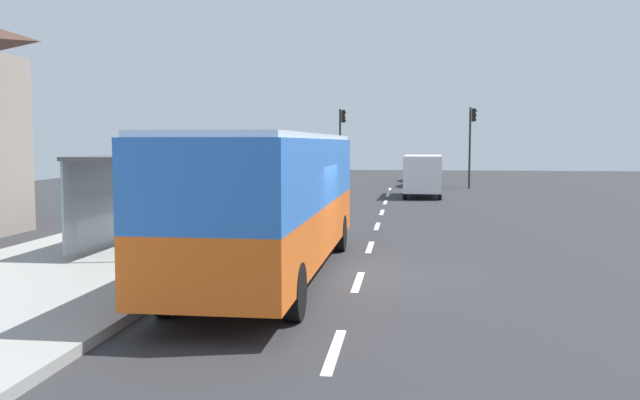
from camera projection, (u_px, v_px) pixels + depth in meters
ground_plane at (376, 213)px, 29.79m from camera, size 56.00×92.00×0.04m
sidewalk_platform at (122, 251)px, 18.71m from camera, size 6.20×30.00×0.18m
lane_stripe_seg_0 at (334, 351)px, 9.98m from camera, size 0.16×2.20×0.01m
lane_stripe_seg_1 at (358, 282)px, 14.93m from camera, size 0.16×2.20×0.01m
lane_stripe_seg_2 at (370, 247)px, 19.87m from camera, size 0.16×2.20×0.01m
lane_stripe_seg_3 at (377, 226)px, 24.81m from camera, size 0.16×2.20×0.01m
lane_stripe_seg_4 at (382, 212)px, 29.76m from camera, size 0.16×2.20×0.01m
lane_stripe_seg_5 at (385, 202)px, 34.70m from camera, size 0.16×2.20×0.01m
lane_stripe_seg_6 at (388, 195)px, 39.65m from camera, size 0.16×2.20×0.01m
lane_stripe_seg_7 at (390, 189)px, 44.59m from camera, size 0.16×2.20×0.01m
bus at (272, 195)px, 15.38m from camera, size 2.61×11.03×3.21m
white_van at (423, 173)px, 38.23m from camera, size 2.17×5.26×2.30m
sedan_near at (419, 171)px, 53.96m from camera, size 1.93×4.44×1.52m
sedan_far at (421, 175)px, 47.45m from camera, size 1.95×4.45×1.52m
recycling_bin_orange at (198, 232)px, 18.27m from camera, size 0.52×0.52×0.95m
recycling_bin_red at (206, 229)px, 18.96m from camera, size 0.52×0.52×0.95m
recycling_bin_yellow at (213, 226)px, 19.65m from camera, size 0.52×0.52×0.95m
traffic_light_near_side at (471, 135)px, 44.89m from camera, size 0.49×0.28×5.30m
traffic_light_far_side at (341, 135)px, 46.74m from camera, size 0.49×0.28×5.29m
bus_shelter at (116, 177)px, 18.32m from camera, size 1.80×4.00×2.50m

